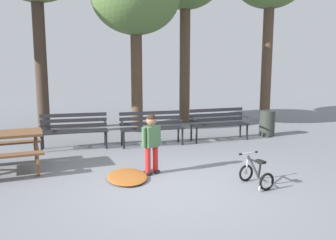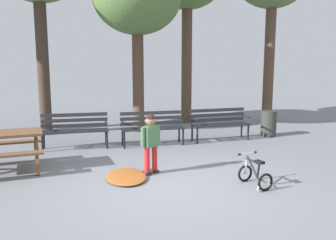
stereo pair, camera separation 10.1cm
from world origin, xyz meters
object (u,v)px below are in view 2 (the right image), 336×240
(park_bench_left, at_px, (152,125))
(park_bench_far_left, at_px, (75,128))
(kids_bicycle, at_px, (255,175))
(trash_bin, at_px, (269,123))
(park_bench_right, at_px, (219,121))
(child_standing, at_px, (151,139))

(park_bench_left, bearing_deg, park_bench_far_left, 173.78)
(kids_bicycle, xyz_separation_m, trash_bin, (2.58, 3.65, 0.16))
(trash_bin, bearing_deg, park_bench_right, -176.76)
(child_standing, relative_size, kids_bicycle, 1.90)
(park_bench_far_left, height_order, park_bench_right, same)
(park_bench_far_left, xyz_separation_m, child_standing, (1.28, -2.55, 0.17))
(child_standing, height_order, trash_bin, child_standing)
(child_standing, distance_m, trash_bin, 4.80)
(park_bench_left, height_order, park_bench_right, same)
(trash_bin, bearing_deg, kids_bicycle, -125.23)
(park_bench_left, xyz_separation_m, park_bench_right, (1.89, 0.04, 0.00))
(park_bench_right, relative_size, trash_bin, 2.21)
(park_bench_left, relative_size, child_standing, 1.42)
(park_bench_far_left, bearing_deg, park_bench_right, -2.47)
(park_bench_right, height_order, trash_bin, park_bench_right)
(park_bench_left, bearing_deg, child_standing, -104.73)
(park_bench_far_left, relative_size, park_bench_left, 1.00)
(child_standing, bearing_deg, park_bench_far_left, 116.77)
(park_bench_far_left, relative_size, kids_bicycle, 2.70)
(park_bench_left, relative_size, kids_bicycle, 2.69)
(child_standing, bearing_deg, trash_bin, 31.11)
(park_bench_far_left, height_order, trash_bin, park_bench_far_left)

